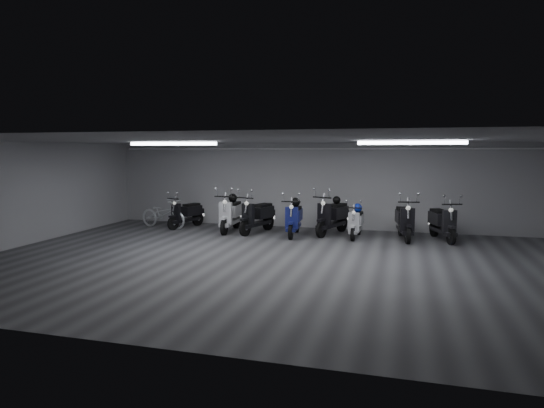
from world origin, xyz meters
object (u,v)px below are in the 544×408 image
(scooter_3, at_px, (257,210))
(bicycle, at_px, (163,211))
(helmet_2, at_px, (357,208))
(scooter_9, at_px, (443,217))
(scooter_0, at_px, (186,209))
(scooter_4, at_px, (294,213))
(scooter_5, at_px, (332,211))
(scooter_2, at_px, (230,209))
(scooter_6, at_px, (356,218))
(helmet_0, at_px, (337,200))
(scooter_8, at_px, (405,215))
(helmet_3, at_px, (295,202))
(helmet_1, at_px, (233,198))

(scooter_3, bearing_deg, bicycle, -165.31)
(bicycle, height_order, helmet_2, bicycle)
(scooter_3, distance_m, scooter_9, 5.47)
(scooter_3, bearing_deg, scooter_0, -170.94)
(scooter_4, bearing_deg, scooter_5, 22.16)
(scooter_2, xyz_separation_m, scooter_6, (3.94, -0.02, -0.14))
(helmet_0, bearing_deg, scooter_3, -165.16)
(scooter_8, bearing_deg, bicycle, 171.79)
(scooter_0, distance_m, helmet_3, 3.82)
(scooter_2, height_order, helmet_2, scooter_2)
(helmet_2, bearing_deg, scooter_0, 178.89)
(helmet_1, relative_size, helmet_2, 1.04)
(helmet_3, bearing_deg, scooter_4, -85.56)
(scooter_5, xyz_separation_m, helmet_3, (-1.09, -0.28, 0.25))
(bicycle, xyz_separation_m, helmet_1, (2.39, 0.20, 0.47))
(scooter_2, bearing_deg, helmet_3, -2.01)
(scooter_6, distance_m, helmet_2, 0.35)
(helmet_1, bearing_deg, scooter_5, 1.13)
(helmet_0, bearing_deg, bicycle, -174.69)
(bicycle, bearing_deg, scooter_2, -79.10)
(helmet_2, bearing_deg, scooter_6, -93.58)
(scooter_9, bearing_deg, scooter_8, 169.97)
(helmet_1, bearing_deg, helmet_2, -1.13)
(scooter_8, bearing_deg, scooter_6, 176.40)
(scooter_6, relative_size, helmet_1, 5.65)
(scooter_2, relative_size, scooter_5, 0.99)
(scooter_0, height_order, scooter_6, scooter_0)
(scooter_0, bearing_deg, helmet_0, 22.75)
(helmet_3, bearing_deg, scooter_5, 14.45)
(helmet_0, distance_m, helmet_2, 0.81)
(scooter_5, height_order, bicycle, scooter_5)
(scooter_2, xyz_separation_m, helmet_3, (2.09, 0.06, 0.26))
(helmet_1, bearing_deg, scooter_3, -18.65)
(scooter_8, height_order, helmet_0, scooter_8)
(scooter_2, height_order, helmet_1, scooter_2)
(scooter_8, distance_m, helmet_0, 2.12)
(scooter_4, distance_m, scooter_6, 1.84)
(scooter_8, xyz_separation_m, bicycle, (-7.71, -0.02, -0.14))
(scooter_5, bearing_deg, scooter_9, 17.68)
(scooter_0, height_order, helmet_2, scooter_0)
(bicycle, bearing_deg, helmet_3, -77.62)
(scooter_0, bearing_deg, scooter_6, 16.03)
(scooter_9, distance_m, helmet_3, 4.28)
(scooter_6, relative_size, helmet_3, 5.52)
(scooter_4, relative_size, bicycle, 1.04)
(bicycle, bearing_deg, helmet_2, -76.31)
(scooter_5, bearing_deg, helmet_3, -145.86)
(scooter_3, relative_size, helmet_2, 7.16)
(scooter_0, distance_m, helmet_1, 1.74)
(scooter_9, height_order, helmet_3, scooter_9)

